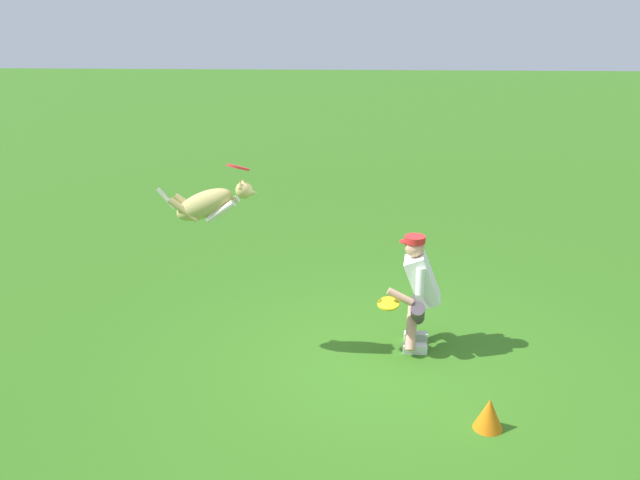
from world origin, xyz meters
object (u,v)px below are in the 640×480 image
frisbee_flying (238,167)px  person (418,289)px  training_cone (489,414)px  dog (209,204)px  frisbee_held (388,304)px

frisbee_flying → person: bearing=-172.8°
person → training_cone: (-0.52, 1.49, -0.55)m
person → dog: (2.17, 0.20, 0.99)m
dog → frisbee_held: (-1.84, 0.00, -1.07)m
frisbee_flying → dog: bearing=-6.3°
person → training_cone: bearing=116.2°
person → frisbee_held: (0.33, 0.20, -0.09)m
frisbee_held → person: bearing=-148.6°
frisbee_held → training_cone: frisbee_held is taller
person → frisbee_held: person is taller
person → dog: size_ratio=1.23×
person → frisbee_flying: 2.32m
frisbee_flying → training_cone: bearing=152.2°
dog → training_cone: bearing=-19.4°
frisbee_held → training_cone: 1.61m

